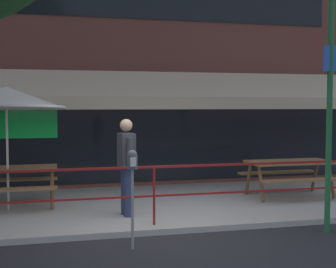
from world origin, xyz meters
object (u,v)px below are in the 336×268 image
picnic_table_left (9,176)px  street_sign_pole (329,109)px  pedestrian_walking (126,162)px  parking_meter_far (132,169)px  patio_umbrella_left (6,98)px  picnic_table_centre (290,168)px

picnic_table_left → street_sign_pole: 5.92m
pedestrian_walking → parking_meter_far: (-0.16, -1.62, 0.09)m
patio_umbrella_left → parking_meter_far: patio_umbrella_left is taller
picnic_table_left → parking_meter_far: 3.44m
parking_meter_far → patio_umbrella_left: bearing=126.0°
picnic_table_left → picnic_table_centre: same height
pedestrian_walking → parking_meter_far: size_ratio=1.20×
pedestrian_walking → street_sign_pole: size_ratio=0.44×
picnic_table_centre → parking_meter_far: size_ratio=1.27×
picnic_table_centre → pedestrian_walking: bearing=-166.2°
picnic_table_left → parking_meter_far: size_ratio=1.27×
parking_meter_far → picnic_table_left: bearing=124.4°
street_sign_pole → parking_meter_far: bearing=-177.6°
parking_meter_far → pedestrian_walking: bearing=84.4°
picnic_table_left → street_sign_pole: size_ratio=0.47×
pedestrian_walking → parking_meter_far: pedestrian_walking is taller
picnic_table_centre → patio_umbrella_left: size_ratio=0.76×
picnic_table_centre → patio_umbrella_left: (-5.72, 0.13, 1.47)m
patio_umbrella_left → parking_meter_far: bearing=-54.0°
picnic_table_centre → patio_umbrella_left: patio_umbrella_left is taller
street_sign_pole → picnic_table_centre: bearing=75.8°
patio_umbrella_left → parking_meter_far: 3.44m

